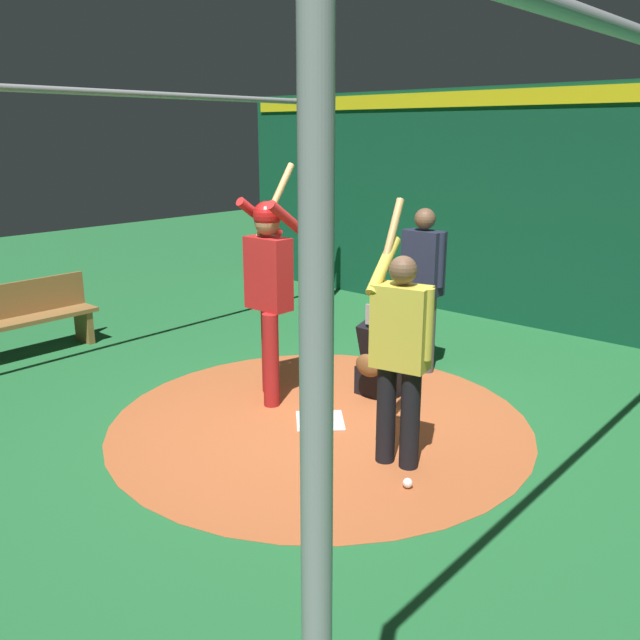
# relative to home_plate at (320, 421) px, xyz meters

# --- Properties ---
(ground_plane) EXTENTS (26.09, 26.09, 0.00)m
(ground_plane) POSITION_rel_home_plate_xyz_m (0.00, 0.00, -0.01)
(ground_plane) COLOR #216633
(dirt_circle) EXTENTS (3.73, 3.73, 0.01)m
(dirt_circle) POSITION_rel_home_plate_xyz_m (0.00, 0.00, -0.01)
(dirt_circle) COLOR #AD562D
(dirt_circle) RESTS_ON ground
(home_plate) EXTENTS (0.59, 0.59, 0.01)m
(home_plate) POSITION_rel_home_plate_xyz_m (0.00, 0.00, 0.00)
(home_plate) COLOR white
(home_plate) RESTS_ON dirt_circle
(batter) EXTENTS (0.68, 0.49, 2.22)m
(batter) POSITION_rel_home_plate_xyz_m (-0.11, -0.73, 1.16)
(batter) COLOR maroon
(batter) RESTS_ON ground
(catcher) EXTENTS (0.58, 0.40, 0.94)m
(catcher) POSITION_rel_home_plate_xyz_m (-0.88, 0.01, 0.36)
(catcher) COLOR black
(catcher) RESTS_ON ground
(umpire) EXTENTS (0.22, 0.49, 1.75)m
(umpire) POSITION_rel_home_plate_xyz_m (-1.74, -0.09, 0.98)
(umpire) COLOR #4C4C51
(umpire) RESTS_ON ground
(visitor) EXTENTS (0.55, 0.55, 2.02)m
(visitor) POSITION_rel_home_plate_xyz_m (0.18, 0.96, 0.94)
(visitor) COLOR black
(visitor) RESTS_ON ground
(back_wall) EXTENTS (0.22, 10.09, 3.07)m
(back_wall) POSITION_rel_home_plate_xyz_m (-4.20, 0.00, 1.54)
(back_wall) COLOR #0F472D
(back_wall) RESTS_ON ground
(cage_frame) EXTENTS (6.15, 5.42, 2.92)m
(cage_frame) POSITION_rel_home_plate_xyz_m (0.00, 0.00, 2.07)
(cage_frame) COLOR gray
(cage_frame) RESTS_ON ground
(bench) EXTENTS (1.72, 0.36, 0.85)m
(bench) POSITION_rel_home_plate_xyz_m (0.90, -3.80, 0.43)
(bench) COLOR olive
(bench) RESTS_ON ground
(baseball_0) EXTENTS (0.07, 0.07, 0.07)m
(baseball_0) POSITION_rel_home_plate_xyz_m (0.44, 1.24, 0.03)
(baseball_0) COLOR white
(baseball_0) RESTS_ON dirt_circle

